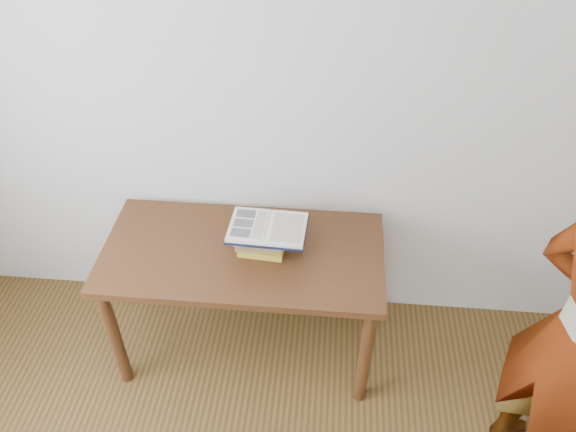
# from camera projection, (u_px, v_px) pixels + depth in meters

# --- Properties ---
(room_shell) EXTENTS (3.54, 3.54, 2.62)m
(room_shell) POSITION_uv_depth(u_px,v_px,m) (96.00, 409.00, 0.99)
(room_shell) COLOR beige
(room_shell) RESTS_ON ground
(desk) EXTENTS (1.32, 0.66, 0.71)m
(desk) POSITION_uv_depth(u_px,v_px,m) (244.00, 265.00, 2.69)
(desk) COLOR #492612
(desk) RESTS_ON ground
(book_stack) EXTENTS (0.25, 0.20, 0.12)m
(book_stack) POSITION_uv_depth(u_px,v_px,m) (261.00, 237.00, 2.61)
(book_stack) COLOR gold
(book_stack) RESTS_ON desk
(open_book) EXTENTS (0.36, 0.26, 0.03)m
(open_book) POSITION_uv_depth(u_px,v_px,m) (268.00, 228.00, 2.54)
(open_book) COLOR black
(open_book) RESTS_ON book_stack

